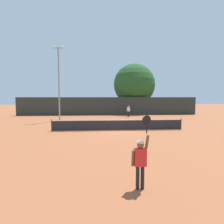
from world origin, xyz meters
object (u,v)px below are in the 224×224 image
object	(u,v)px
player_serving	(141,158)
parked_car_mid	(93,108)
light_pole	(59,79)
tennis_ball	(118,135)
parked_car_near	(65,108)
large_tree	(134,85)
player_receiving	(128,110)

from	to	relation	value
player_serving	parked_car_mid	xyz separation A→B (m)	(-2.36, 33.50, -0.27)
player_serving	light_pole	size ratio (longest dim) A/B	0.26
tennis_ball	parked_car_near	size ratio (longest dim) A/B	0.02
parked_car_near	parked_car_mid	size ratio (longest dim) A/B	0.97
player_serving	light_pole	world-z (taller)	light_pole
large_tree	parked_car_near	xyz separation A→B (m)	(-13.52, 4.70, -4.50)
tennis_ball	light_pole	world-z (taller)	light_pole
player_serving	tennis_ball	bearing A→B (deg)	88.91
parked_car_near	player_receiving	bearing A→B (deg)	-43.94
large_tree	tennis_ball	bearing A→B (deg)	-104.19
player_serving	parked_car_mid	size ratio (longest dim) A/B	0.55
player_serving	large_tree	xyz separation A→B (m)	(5.36, 29.08, 4.23)
large_tree	parked_car_near	bearing A→B (deg)	160.84
tennis_ball	parked_car_mid	world-z (taller)	parked_car_mid
player_receiving	parked_car_mid	size ratio (longest dim) A/B	0.39
player_serving	tennis_ball	size ratio (longest dim) A/B	35.52
player_serving	parked_car_near	distance (m)	34.75
tennis_ball	player_receiving	bearing A→B (deg)	77.49
tennis_ball	light_pole	xyz separation A→B (m)	(-6.32, 9.58, 5.15)
tennis_ball	parked_car_mid	distance (m)	25.11
tennis_ball	parked_car_mid	xyz separation A→B (m)	(-2.53, 24.97, 0.74)
player_receiving	large_tree	xyz separation A→B (m)	(2.15, 6.85, 4.23)
parked_car_near	parked_car_mid	world-z (taller)	same
light_pole	parked_car_near	world-z (taller)	light_pole
light_pole	large_tree	size ratio (longest dim) A/B	1.02
tennis_ball	large_tree	world-z (taller)	large_tree
tennis_ball	light_pole	size ratio (longest dim) A/B	0.01
parked_car_mid	parked_car_near	bearing A→B (deg)	171.61
parked_car_mid	tennis_ball	bearing A→B (deg)	-89.92
player_receiving	parked_car_mid	bearing A→B (deg)	-63.71
light_pole	parked_car_mid	xyz separation A→B (m)	(3.79, 15.39, -4.41)
player_serving	player_receiving	size ratio (longest dim) A/B	1.42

